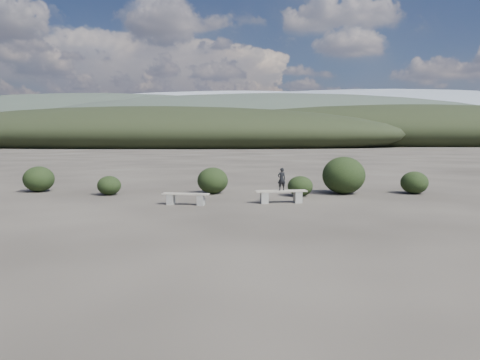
{
  "coord_description": "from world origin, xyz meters",
  "views": [
    {
      "loc": [
        0.73,
        -10.84,
        2.47
      ],
      "look_at": [
        -0.11,
        3.5,
        1.1
      ],
      "focal_mm": 35.0,
      "sensor_mm": 36.0,
      "label": 1
    }
  ],
  "objects": [
    {
      "name": "shrub_f",
      "position": [
        -9.31,
        9.07,
        0.56
      ],
      "size": [
        1.32,
        1.32,
        1.12
      ],
      "primitive_type": "ellipsoid",
      "color": "black",
      "rests_on": "ground"
    },
    {
      "name": "shrub_a",
      "position": [
        -5.83,
        8.12,
        0.4
      ],
      "size": [
        0.98,
        0.98,
        0.8
      ],
      "primitive_type": "ellipsoid",
      "color": "black",
      "rests_on": "ground"
    },
    {
      "name": "shrub_c",
      "position": [
        2.08,
        8.22,
        0.41
      ],
      "size": [
        1.03,
        1.03,
        0.83
      ],
      "primitive_type": "ellipsoid",
      "color": "black",
      "rests_on": "ground"
    },
    {
      "name": "shrub_d",
      "position": [
        3.97,
        9.11,
        0.79
      ],
      "size": [
        1.81,
        1.81,
        1.58
      ],
      "primitive_type": "ellipsoid",
      "color": "black",
      "rests_on": "ground"
    },
    {
      "name": "shrub_b",
      "position": [
        -1.58,
        8.83,
        0.56
      ],
      "size": [
        1.31,
        1.31,
        1.12
      ],
      "primitive_type": "ellipsoid",
      "color": "black",
      "rests_on": "ground"
    },
    {
      "name": "bench_left",
      "position": [
        -2.16,
        5.54,
        0.25
      ],
      "size": [
        1.7,
        0.52,
        0.42
      ],
      "rotation": [
        0.0,
        0.0,
        -0.1
      ],
      "color": "gray",
      "rests_on": "ground"
    },
    {
      "name": "ground",
      "position": [
        0.0,
        0.0,
        0.0
      ],
      "size": [
        1200.0,
        1200.0,
        0.0
      ],
      "primitive_type": "plane",
      "color": "#2C2722",
      "rests_on": "ground"
    },
    {
      "name": "shrub_e",
      "position": [
        6.99,
        9.3,
        0.48
      ],
      "size": [
        1.14,
        1.14,
        0.95
      ],
      "primitive_type": "ellipsoid",
      "color": "black",
      "rests_on": "ground"
    },
    {
      "name": "bench_right",
      "position": [
        1.25,
        6.2,
        0.29
      ],
      "size": [
        1.92,
        0.73,
        0.47
      ],
      "rotation": [
        0.0,
        0.0,
        0.19
      ],
      "color": "gray",
      "rests_on": "ground"
    },
    {
      "name": "mountain_ridges",
      "position": [
        -7.48,
        339.06,
        10.84
      ],
      "size": [
        500.0,
        400.0,
        56.0
      ],
      "color": "black",
      "rests_on": "ground"
    },
    {
      "name": "seated_person",
      "position": [
        1.26,
        6.21,
        0.88
      ],
      "size": [
        0.34,
        0.27,
        0.83
      ],
      "primitive_type": "imported",
      "rotation": [
        0.0,
        0.0,
        3.42
      ],
      "color": "black",
      "rests_on": "bench_right"
    }
  ]
}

